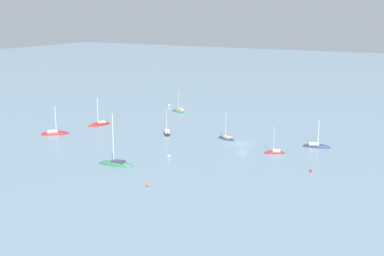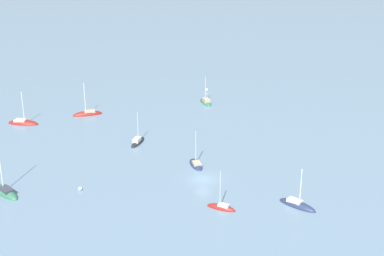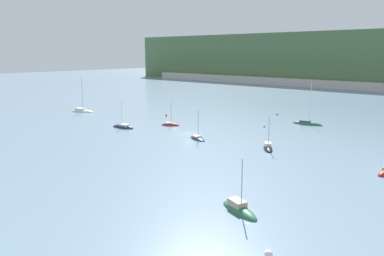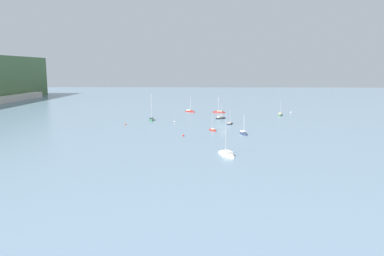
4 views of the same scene
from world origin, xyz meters
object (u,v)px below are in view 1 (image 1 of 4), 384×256
object	(u,v)px
sailboat_1	(116,165)
sailboat_8	(55,134)
sailboat_3	(275,153)
mooring_buoy_0	(147,185)
mooring_buoy_1	(169,156)
mooring_buoy_3	(169,105)
mooring_buoy_2	(311,170)
sailboat_7	(226,139)
sailboat_5	(179,112)
sailboat_4	(99,125)
sailboat_0	(316,147)
sailboat_2	(167,134)

from	to	relation	value
sailboat_1	sailboat_8	world-z (taller)	sailboat_1
sailboat_3	mooring_buoy_0	world-z (taller)	sailboat_3
mooring_buoy_1	mooring_buoy_3	xyz separation A→B (m)	(33.32, -54.91, 0.08)
mooring_buoy_2	sailboat_7	bearing A→B (deg)	-32.01
sailboat_5	sailboat_8	xyz separation A→B (m)	(13.37, 43.15, -0.06)
mooring_buoy_0	mooring_buoy_3	size ratio (longest dim) A/B	0.70
sailboat_4	sailboat_5	world-z (taller)	sailboat_4
sailboat_5	mooring_buoy_3	xyz separation A→B (m)	(8.10, -6.92, 0.28)
sailboat_0	mooring_buoy_1	bearing A→B (deg)	-147.68
sailboat_4	mooring_buoy_1	distance (m)	40.34
sailboat_0	sailboat_2	size ratio (longest dim) A/B	1.01
sailboat_7	mooring_buoy_1	distance (m)	22.51
sailboat_4	mooring_buoy_3	xyz separation A→B (m)	(-1.98, -35.38, 0.33)
sailboat_2	mooring_buoy_1	bearing A→B (deg)	176.57
mooring_buoy_0	sailboat_0	bearing A→B (deg)	-113.94
mooring_buoy_1	sailboat_7	bearing A→B (deg)	-99.73
sailboat_4	sailboat_7	world-z (taller)	sailboat_4
sailboat_4	mooring_buoy_2	distance (m)	67.92
sailboat_2	mooring_buoy_0	world-z (taller)	sailboat_2
sailboat_5	mooring_buoy_3	world-z (taller)	sailboat_5
sailboat_1	mooring_buoy_3	world-z (taller)	sailboat_1
sailboat_0	sailboat_3	xyz separation A→B (m)	(6.83, 10.23, 0.01)
sailboat_4	mooring_buoy_0	size ratio (longest dim) A/B	15.58
mooring_buoy_0	mooring_buoy_2	size ratio (longest dim) A/B	0.95
sailboat_3	sailboat_4	world-z (taller)	sailboat_4
sailboat_7	sailboat_8	size ratio (longest dim) A/B	0.85
sailboat_3	sailboat_5	world-z (taller)	sailboat_5
sailboat_3	mooring_buoy_2	xyz separation A→B (m)	(-11.52, 9.86, 0.22)
sailboat_5	mooring_buoy_1	xyz separation A→B (m)	(-25.22, 47.99, 0.20)
sailboat_1	mooring_buoy_3	size ratio (longest dim) A/B	15.03
mooring_buoy_1	mooring_buoy_2	world-z (taller)	mooring_buoy_1
sailboat_7	mooring_buoy_0	bearing A→B (deg)	117.03
sailboat_7	sailboat_8	world-z (taller)	sailboat_8
sailboat_4	sailboat_8	size ratio (longest dim) A/B	1.04
mooring_buoy_0	sailboat_4	bearing A→B (deg)	-42.46
sailboat_2	mooring_buoy_0	distance (m)	42.93
sailboat_0	mooring_buoy_1	xyz separation A→B (m)	(26.38, 25.23, 0.25)
mooring_buoy_2	mooring_buoy_3	bearing A→B (deg)	-37.70
sailboat_2	sailboat_7	distance (m)	16.51
sailboat_4	mooring_buoy_0	bearing A→B (deg)	66.91
sailboat_2	mooring_buoy_1	xyz separation A→B (m)	(-12.47, 19.41, 0.20)
sailboat_4	sailboat_8	bearing A→B (deg)	6.74
mooring_buoy_1	sailboat_1	bearing A→B (deg)	56.46
sailboat_0	sailboat_8	bearing A→B (deg)	-173.98
sailboat_5	sailboat_7	xyz separation A→B (m)	(-29.02, 25.81, -0.05)
sailboat_8	mooring_buoy_2	bearing A→B (deg)	-41.83
sailboat_5	mooring_buoy_0	size ratio (longest dim) A/B	13.22
sailboat_0	sailboat_4	xyz separation A→B (m)	(61.68, 5.70, -0.00)
sailboat_2	mooring_buoy_1	distance (m)	23.08
sailboat_4	mooring_buoy_1	xyz separation A→B (m)	(-35.30, 19.53, 0.26)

